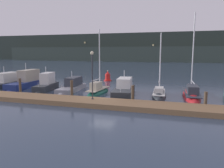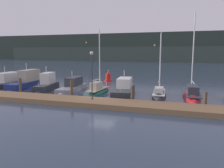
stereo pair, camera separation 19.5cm
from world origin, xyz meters
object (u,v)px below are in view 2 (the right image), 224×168
at_px(motorboat_berth_6, 124,92).
at_px(sailboat_berth_5, 98,92).
at_px(motorboat_berth_2, 27,84).
at_px(motorboat_berth_4, 72,89).
at_px(channel_buoy, 108,77).
at_px(motorboat_berth_3, 47,87).
at_px(sailboat_berth_7, 159,96).
at_px(sailboat_berth_8, 191,96).
at_px(motorboat_berth_1, 6,84).
at_px(dock_lamppost, 92,68).

bearing_deg(motorboat_berth_6, sailboat_berth_5, 177.15).
xyz_separation_m(motorboat_berth_2, motorboat_berth_4, (7.18, -0.44, -0.24)).
xyz_separation_m(motorboat_berth_2, channel_buoy, (8.53, 9.89, 0.17)).
relative_size(motorboat_berth_3, sailboat_berth_5, 0.70).
height_order(sailboat_berth_7, sailboat_berth_8, sailboat_berth_8).
distance_m(motorboat_berth_1, motorboat_berth_2, 3.25).
bearing_deg(motorboat_berth_1, channel_buoy, 41.83).
distance_m(sailboat_berth_5, motorboat_berth_6, 3.20).
bearing_deg(motorboat_berth_1, sailboat_berth_5, -2.68).
relative_size(motorboat_berth_2, sailboat_berth_7, 0.95).
xyz_separation_m(motorboat_berth_4, sailboat_berth_5, (3.83, -0.82, -0.05)).
relative_size(motorboat_berth_1, motorboat_berth_6, 1.08).
distance_m(motorboat_berth_2, channel_buoy, 13.06).
distance_m(motorboat_berth_1, motorboat_berth_6, 17.41).
height_order(motorboat_berth_1, dock_lamppost, dock_lamppost).
height_order(motorboat_berth_4, dock_lamppost, dock_lamppost).
xyz_separation_m(motorboat_berth_3, motorboat_berth_6, (10.39, -0.42, -0.05)).
distance_m(motorboat_berth_3, sailboat_berth_5, 7.20).
height_order(motorboat_berth_3, sailboat_berth_7, sailboat_berth_7).
xyz_separation_m(sailboat_berth_8, channel_buoy, (-12.93, 10.09, 0.52)).
height_order(motorboat_berth_1, motorboat_berth_3, motorboat_berth_3).
bearing_deg(sailboat_berth_7, dock_lamppost, -138.36).
bearing_deg(motorboat_berth_2, sailboat_berth_8, -0.53).
bearing_deg(sailboat_berth_7, motorboat_berth_6, -174.65).
relative_size(motorboat_berth_4, sailboat_berth_7, 0.87).
bearing_deg(dock_lamppost, motorboat_berth_1, 160.19).
distance_m(channel_buoy, dock_lamppost, 16.74).
height_order(motorboat_berth_2, sailboat_berth_7, sailboat_berth_7).
relative_size(motorboat_berth_2, dock_lamppost, 1.65).
bearing_deg(motorboat_berth_2, motorboat_berth_3, -14.71).
bearing_deg(channel_buoy, motorboat_berth_4, -97.46).
bearing_deg(motorboat_berth_3, motorboat_berth_4, 9.51).
bearing_deg(sailboat_berth_8, sailboat_berth_7, -165.77).
distance_m(motorboat_berth_3, channel_buoy, 11.87).
distance_m(motorboat_berth_1, channel_buoy, 15.73).
relative_size(motorboat_berth_3, motorboat_berth_4, 0.83).
relative_size(motorboat_berth_6, channel_buoy, 3.73).
height_order(motorboat_berth_1, sailboat_berth_5, sailboat_berth_5).
bearing_deg(motorboat_berth_4, motorboat_berth_6, -7.96).
bearing_deg(motorboat_berth_6, sailboat_berth_7, 5.35).
bearing_deg(motorboat_berth_4, dock_lamppost, -48.19).
relative_size(motorboat_berth_1, channel_buoy, 4.04).
distance_m(motorboat_berth_1, motorboat_berth_3, 7.02).
height_order(motorboat_berth_4, motorboat_berth_6, motorboat_berth_6).
bearing_deg(dock_lamppost, motorboat_berth_2, 153.35).
distance_m(sailboat_berth_7, sailboat_berth_8, 3.49).
bearing_deg(channel_buoy, dock_lamppost, -76.75).
xyz_separation_m(motorboat_berth_4, motorboat_berth_6, (7.03, -0.98, 0.10)).
distance_m(motorboat_berth_4, channel_buoy, 10.43).
bearing_deg(dock_lamppost, sailboat_berth_5, 104.86).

